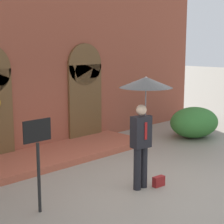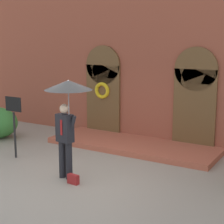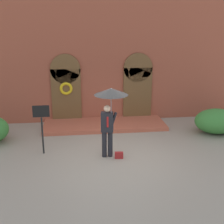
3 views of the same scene
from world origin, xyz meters
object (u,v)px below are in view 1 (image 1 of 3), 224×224
at_px(sign_post, 38,150).
at_px(handbag, 159,181).
at_px(shrub_right, 194,122).
at_px(person_with_umbrella, 145,99).

bearing_deg(sign_post, handbag, -15.96).
relative_size(handbag, shrub_right, 0.16).
bearing_deg(person_with_umbrella, handbag, -36.56).
height_order(person_with_umbrella, handbag, person_with_umbrella).
bearing_deg(sign_post, shrub_right, 10.24).
relative_size(handbag, sign_post, 0.16).
relative_size(person_with_umbrella, shrub_right, 1.33).
bearing_deg(sign_post, person_with_umbrella, -13.05).
height_order(sign_post, shrub_right, sign_post).
bearing_deg(shrub_right, sign_post, -169.76).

